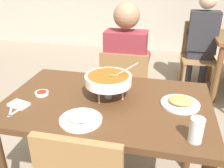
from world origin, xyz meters
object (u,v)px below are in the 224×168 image
at_px(chair_diner_main, 125,90).
at_px(drink_glass, 196,131).
at_px(sauce_dish, 42,93).
at_px(chair_bg_left, 198,52).
at_px(diner_main, 126,65).
at_px(appetizer_plate, 180,102).
at_px(dining_table_main, 107,116).
at_px(patron_bg_left, 202,36).
at_px(curry_bowl, 109,80).
at_px(chair_bg_corner, 205,45).
at_px(rice_plate, 81,118).

relative_size(chair_diner_main, drink_glass, 6.92).
relative_size(sauce_dish, chair_bg_left, 0.10).
relative_size(diner_main, appetizer_plate, 5.46).
bearing_deg(chair_bg_left, diner_main, -120.21).
relative_size(dining_table_main, appetizer_plate, 5.49).
height_order(chair_bg_left, patron_bg_left, patron_bg_left).
bearing_deg(patron_bg_left, appetizer_plate, -99.60).
relative_size(chair_diner_main, appetizer_plate, 3.75).
bearing_deg(curry_bowl, chair_bg_left, 69.09).
distance_m(curry_bowl, sauce_dish, 0.47).
xyz_separation_m(dining_table_main, patron_bg_left, (0.79, 2.02, 0.08)).
bearing_deg(patron_bg_left, curry_bowl, -111.72).
height_order(chair_diner_main, diner_main, diner_main).
bearing_deg(dining_table_main, chair_diner_main, 90.00).
distance_m(chair_diner_main, curry_bowl, 0.77).
xyz_separation_m(dining_table_main, curry_bowl, (0.00, 0.04, 0.25)).
bearing_deg(chair_diner_main, drink_glass, -62.54).
height_order(sauce_dish, chair_bg_corner, chair_bg_corner).
height_order(dining_table_main, chair_bg_left, chair_bg_left).
height_order(chair_diner_main, chair_bg_left, same).
distance_m(dining_table_main, appetizer_plate, 0.48).
bearing_deg(chair_diner_main, chair_bg_corner, 62.44).
height_order(appetizer_plate, drink_glass, drink_glass).
xyz_separation_m(rice_plate, drink_glass, (0.61, -0.04, 0.04)).
xyz_separation_m(dining_table_main, chair_bg_left, (0.78, 2.08, -0.15)).
xyz_separation_m(rice_plate, chair_bg_corner, (1.01, 2.72, -0.29)).
bearing_deg(patron_bg_left, dining_table_main, -111.42).
distance_m(chair_diner_main, chair_bg_left, 1.58).
height_order(diner_main, sauce_dish, diner_main).
xyz_separation_m(curry_bowl, patron_bg_left, (0.79, 1.98, -0.16)).
height_order(rice_plate, patron_bg_left, patron_bg_left).
bearing_deg(rice_plate, chair_diner_main, 84.80).
relative_size(dining_table_main, patron_bg_left, 1.01).
distance_m(sauce_dish, patron_bg_left, 2.38).
bearing_deg(chair_bg_left, patron_bg_left, -81.03).
height_order(curry_bowl, chair_bg_left, curry_bowl).
relative_size(chair_diner_main, rice_plate, 3.75).
height_order(rice_plate, appetizer_plate, same).
xyz_separation_m(dining_table_main, drink_glass, (0.52, -0.30, 0.17)).
bearing_deg(drink_glass, diner_main, 116.71).
bearing_deg(sauce_dish, chair_bg_corner, 61.11).
xyz_separation_m(rice_plate, appetizer_plate, (0.55, 0.30, 0.00)).
bearing_deg(drink_glass, rice_plate, 176.09).
bearing_deg(diner_main, dining_table_main, -90.00).
bearing_deg(drink_glass, chair_diner_main, 117.46).
bearing_deg(drink_glass, patron_bg_left, 83.29).
relative_size(sauce_dish, drink_glass, 0.69).
relative_size(chair_bg_left, chair_bg_corner, 1.00).
distance_m(rice_plate, chair_bg_corner, 2.91).
relative_size(appetizer_plate, sauce_dish, 2.67).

